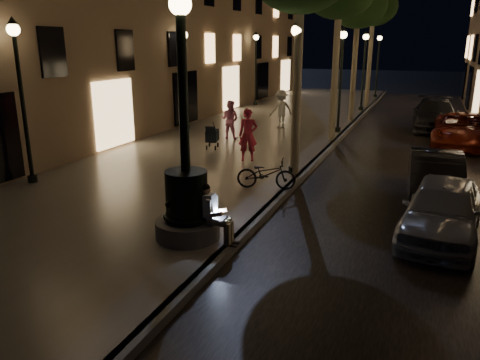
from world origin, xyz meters
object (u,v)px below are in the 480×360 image
at_px(car_third, 462,130).
at_px(bicycle, 266,174).
at_px(pedestrian_red, 248,135).
at_px(car_front, 442,209).
at_px(stroller, 212,136).
at_px(seated_man_laptop, 213,211).
at_px(car_rear, 435,114).
at_px(lamp_curb_b, 341,67).
at_px(lamp_left_c, 256,59).
at_px(tree_far, 374,8).
at_px(lamp_left_a, 20,81).
at_px(tree_third, 358,6).
at_px(lamp_curb_c, 364,61).
at_px(lamp_curb_d, 378,57).
at_px(fountain_lamppost, 187,193).
at_px(pedestrian_white, 281,109).
at_px(pedestrian_pink, 230,120).
at_px(lamp_curb_a, 296,78).
at_px(car_second, 435,177).
at_px(lamp_left_b, 185,66).

relative_size(car_third, bicycle, 2.95).
relative_size(pedestrian_red, bicycle, 1.09).
bearing_deg(bicycle, car_front, -119.79).
bearing_deg(stroller, seated_man_laptop, -79.76).
bearing_deg(car_rear, lamp_curb_b, -140.58).
bearing_deg(stroller, car_third, 14.64).
bearing_deg(lamp_left_c, tree_far, 15.57).
xyz_separation_m(lamp_left_a, pedestrian_red, (5.14, 5.01, -2.10)).
xyz_separation_m(tree_third, bicycle, (-0.25, -13.99, -5.49)).
distance_m(lamp_left_a, bicycle, 7.59).
xyz_separation_m(lamp_curb_c, stroller, (-3.97, -13.72, -2.50)).
distance_m(lamp_curb_d, car_rear, 13.28).
bearing_deg(lamp_curb_d, tree_far, -89.24).
xyz_separation_m(fountain_lamppost, car_third, (6.09, 13.58, -0.51)).
height_order(seated_man_laptop, pedestrian_white, pedestrian_white).
relative_size(fountain_lamppost, car_rear, 1.00).
relative_size(tree_far, bicycle, 4.38).
xyz_separation_m(seated_man_laptop, lamp_curb_b, (0.09, 14.00, 2.35)).
relative_size(tree_far, pedestrian_pink, 4.44).
height_order(lamp_curb_d, car_rear, lamp_curb_d).
relative_size(lamp_curb_b, bicycle, 2.81).
distance_m(lamp_curb_c, car_third, 10.31).
bearing_deg(car_third, fountain_lamppost, -111.51).
xyz_separation_m(car_rear, pedestrian_pink, (-8.43, -7.18, 0.29)).
distance_m(lamp_left_a, car_front, 11.83).
xyz_separation_m(tree_third, lamp_curb_c, (0.00, 4.00, -2.90)).
relative_size(seated_man_laptop, car_front, 0.32).
bearing_deg(car_rear, lamp_curb_c, 133.72).
xyz_separation_m(lamp_curb_a, car_second, (4.30, -0.58, -2.57)).
bearing_deg(lamp_left_b, lamp_curb_d, 68.47).
bearing_deg(pedestrian_white, car_front, 80.19).
relative_size(lamp_curb_c, lamp_left_c, 1.00).
bearing_deg(car_second, lamp_curb_a, 169.06).
height_order(tree_far, stroller, tree_far).
xyz_separation_m(lamp_curb_c, lamp_left_b, (-7.10, -10.00, 0.00)).
relative_size(car_second, pedestrian_red, 2.16).
bearing_deg(lamp_left_c, stroller, -77.16).
relative_size(lamp_left_a, pedestrian_pink, 2.85).
bearing_deg(pedestrian_red, lamp_curb_c, 64.48).
xyz_separation_m(lamp_curb_d, pedestrian_pink, (-4.13, -19.50, -2.19)).
distance_m(car_second, car_rear, 12.27).
relative_size(car_second, bicycle, 2.36).
bearing_deg(pedestrian_red, fountain_lamppost, -97.94).
bearing_deg(tree_third, lamp_left_c, 150.60).
bearing_deg(fountain_lamppost, tree_far, 88.14).
distance_m(tree_third, lamp_left_c, 8.65).
bearing_deg(lamp_curb_a, lamp_left_b, 139.80).
height_order(seated_man_laptop, lamp_curb_a, lamp_curb_a).
bearing_deg(tree_third, stroller, -112.23).
xyz_separation_m(car_front, car_third, (0.95, 11.05, 0.02)).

